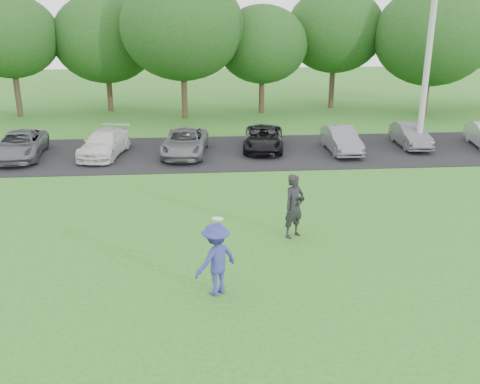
# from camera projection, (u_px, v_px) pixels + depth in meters

# --- Properties ---
(ground) EXTENTS (100.00, 100.00, 0.00)m
(ground) POSITION_uv_depth(u_px,v_px,m) (251.00, 286.00, 13.46)
(ground) COLOR #2F6C1E
(ground) RESTS_ON ground
(parking_lot) EXTENTS (32.00, 6.50, 0.03)m
(parking_lot) POSITION_uv_depth(u_px,v_px,m) (224.00, 152.00, 25.69)
(parking_lot) COLOR black
(parking_lot) RESTS_ON ground
(utility_pole) EXTENTS (0.28, 0.28, 9.29)m
(utility_pole) POSITION_uv_depth(u_px,v_px,m) (429.00, 52.00, 24.64)
(utility_pole) COLOR #ABACA6
(utility_pole) RESTS_ON ground
(frisbee_player) EXTENTS (1.36, 1.26, 2.05)m
(frisbee_player) POSITION_uv_depth(u_px,v_px,m) (216.00, 259.00, 12.86)
(frisbee_player) COLOR navy
(frisbee_player) RESTS_ON ground
(camera_bystander) EXTENTS (0.86, 0.80, 1.97)m
(camera_bystander) POSITION_uv_depth(u_px,v_px,m) (294.00, 206.00, 16.06)
(camera_bystander) COLOR black
(camera_bystander) RESTS_ON ground
(parked_cars) EXTENTS (27.61, 4.98, 1.20)m
(parked_cars) POSITION_uv_depth(u_px,v_px,m) (204.00, 141.00, 25.32)
(parked_cars) COLOR silver
(parked_cars) RESTS_ON parking_lot
(tree_row) EXTENTS (42.39, 9.85, 8.64)m
(tree_row) POSITION_uv_depth(u_px,v_px,m) (239.00, 36.00, 33.37)
(tree_row) COLOR #38281C
(tree_row) RESTS_ON ground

